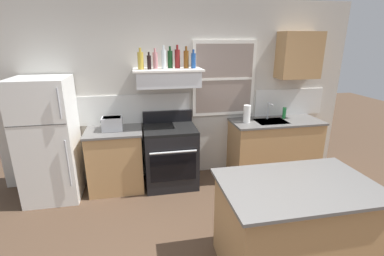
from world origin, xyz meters
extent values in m
cube|color=beige|center=(0.00, 2.23, 1.35)|extent=(5.40, 0.06, 2.70)
cube|color=silver|center=(-1.15, 2.19, 1.13)|extent=(2.50, 0.02, 0.44)
cube|color=silver|center=(1.80, 2.19, 1.13)|extent=(1.20, 0.02, 0.44)
cube|color=white|center=(0.65, 2.18, 1.55)|extent=(1.00, 0.04, 1.15)
cube|color=gray|center=(0.65, 2.17, 1.55)|extent=(0.90, 0.01, 1.05)
cube|color=white|center=(0.65, 2.16, 1.55)|extent=(0.90, 0.02, 0.04)
cube|color=white|center=(-1.90, 1.84, 0.84)|extent=(0.70, 0.68, 1.68)
cube|color=#333333|center=(-1.90, 1.50, 1.15)|extent=(0.69, 0.00, 0.01)
cylinder|color=#A5A8AD|center=(-1.60, 1.47, 0.63)|extent=(0.02, 0.02, 0.63)
cylinder|color=#A5A8AD|center=(-1.60, 1.47, 1.41)|extent=(0.02, 0.02, 0.37)
cube|color=tan|center=(-1.05, 1.90, 0.44)|extent=(0.76, 0.60, 0.88)
cube|color=#605E5B|center=(-1.05, 1.90, 0.90)|extent=(0.79, 0.63, 0.03)
cube|color=silver|center=(-1.06, 1.90, 1.01)|extent=(0.28, 0.20, 0.19)
cube|color=black|center=(-1.06, 1.90, 1.09)|extent=(0.24, 0.16, 0.01)
cube|color=black|center=(-1.20, 1.90, 1.04)|extent=(0.02, 0.03, 0.02)
cube|color=black|center=(-0.25, 1.86, 0.43)|extent=(0.76, 0.64, 0.87)
cube|color=black|center=(-0.25, 1.86, 0.89)|extent=(0.76, 0.64, 0.04)
cube|color=black|center=(-0.25, 2.15, 1.00)|extent=(0.76, 0.06, 0.18)
cube|color=black|center=(-0.25, 1.54, 0.42)|extent=(0.65, 0.01, 0.40)
cylinder|color=silver|center=(-0.25, 1.50, 0.67)|extent=(0.65, 0.03, 0.03)
cube|color=silver|center=(-0.25, 1.96, 1.61)|extent=(0.88, 0.48, 0.22)
cube|color=#262628|center=(-0.25, 1.74, 1.53)|extent=(0.75, 0.02, 0.04)
cube|color=white|center=(-0.25, 1.96, 1.73)|extent=(0.96, 0.52, 0.02)
cylinder|color=#B29333|center=(-0.62, 1.92, 1.86)|extent=(0.08, 0.08, 0.23)
cylinder|color=#B29333|center=(-0.62, 1.92, 2.00)|extent=(0.03, 0.03, 0.06)
cylinder|color=black|center=(-0.50, 1.92, 1.84)|extent=(0.06, 0.06, 0.18)
cylinder|color=black|center=(-0.50, 1.92, 1.95)|extent=(0.02, 0.02, 0.05)
cylinder|color=#C67F84|center=(-0.41, 2.01, 1.86)|extent=(0.07, 0.07, 0.22)
cylinder|color=#C67F84|center=(-0.41, 2.01, 1.99)|extent=(0.03, 0.03, 0.06)
cylinder|color=silver|center=(-0.30, 1.90, 1.87)|extent=(0.06, 0.06, 0.25)
cylinder|color=silver|center=(-0.30, 1.90, 2.03)|extent=(0.03, 0.03, 0.06)
cylinder|color=#143819|center=(-0.20, 2.02, 1.86)|extent=(0.07, 0.07, 0.24)
cylinder|color=#143819|center=(-0.20, 2.02, 2.01)|extent=(0.03, 0.03, 0.06)
cylinder|color=maroon|center=(-0.10, 2.00, 1.87)|extent=(0.07, 0.07, 0.26)
cylinder|color=maroon|center=(-0.10, 2.00, 2.03)|extent=(0.03, 0.03, 0.06)
cylinder|color=brown|center=(0.02, 1.96, 1.87)|extent=(0.07, 0.07, 0.24)
cylinder|color=brown|center=(0.02, 1.96, 2.02)|extent=(0.03, 0.03, 0.06)
cylinder|color=#1E478C|center=(0.11, 1.94, 1.85)|extent=(0.07, 0.07, 0.21)
cylinder|color=#1E478C|center=(0.11, 1.94, 1.98)|extent=(0.03, 0.03, 0.05)
cube|color=tan|center=(1.45, 1.90, 0.44)|extent=(1.40, 0.60, 0.88)
cube|color=#605E5B|center=(1.45, 1.90, 0.90)|extent=(1.43, 0.63, 0.03)
cube|color=#B7BABC|center=(1.35, 1.88, 0.90)|extent=(0.48, 0.36, 0.01)
cylinder|color=silver|center=(1.35, 2.02, 1.05)|extent=(0.03, 0.03, 0.28)
cylinder|color=silver|center=(1.35, 1.94, 1.17)|extent=(0.02, 0.16, 0.02)
cylinder|color=white|center=(0.95, 1.90, 1.04)|extent=(0.11, 0.11, 0.27)
cylinder|color=#268C3F|center=(1.63, 2.00, 1.00)|extent=(0.06, 0.06, 0.18)
cube|color=tan|center=(0.69, 0.00, 0.44)|extent=(1.32, 0.82, 0.88)
cube|color=#605E5B|center=(0.69, 0.00, 0.90)|extent=(1.40, 0.90, 0.03)
cube|color=tan|center=(1.80, 2.04, 1.90)|extent=(0.64, 0.32, 0.70)
camera|label=1|loc=(-0.67, -1.98, 2.15)|focal=26.00mm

